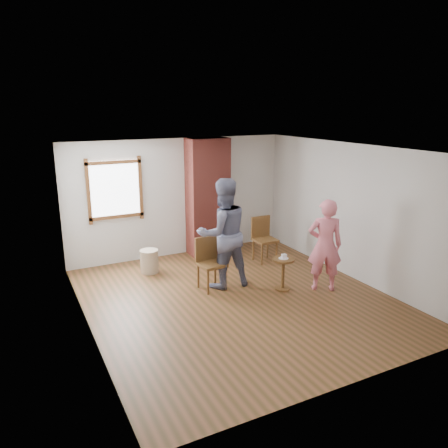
{
  "coord_description": "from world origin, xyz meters",
  "views": [
    {
      "loc": [
        -3.38,
        -6.17,
        3.29
      ],
      "look_at": [
        0.14,
        0.8,
        1.15
      ],
      "focal_mm": 35.0,
      "sensor_mm": 36.0,
      "label": 1
    }
  ],
  "objects": [
    {
      "name": "room_shell",
      "position": [
        -0.06,
        0.61,
        1.81
      ],
      "size": [
        5.04,
        5.52,
        2.62
      ],
      "color": "silver",
      "rests_on": "ground"
    },
    {
      "name": "side_table",
      "position": [
        0.95,
        -0.01,
        0.4
      ],
      "size": [
        0.4,
        0.4,
        0.6
      ],
      "color": "brown",
      "rests_on": "ground"
    },
    {
      "name": "man",
      "position": [
        0.05,
        0.65,
        1.02
      ],
      "size": [
        1.02,
        0.81,
        2.04
      ],
      "primitive_type": "imported",
      "rotation": [
        0.0,
        0.0,
        3.1
      ],
      "color": "#141638",
      "rests_on": "ground"
    },
    {
      "name": "ground",
      "position": [
        0.0,
        0.0,
        0.0
      ],
      "size": [
        5.5,
        5.5,
        0.0
      ],
      "primitive_type": "plane",
      "color": "brown",
      "rests_on": "ground"
    },
    {
      "name": "brick_chimney",
      "position": [
        0.6,
        2.5,
        1.3
      ],
      "size": [
        0.9,
        0.5,
        2.6
      ],
      "primitive_type": "cube",
      "color": "#9A4036",
      "rests_on": "ground"
    },
    {
      "name": "stoneware_crock",
      "position": [
        -0.98,
        1.92,
        0.24
      ],
      "size": [
        0.47,
        0.47,
        0.47
      ],
      "primitive_type": "cylinder",
      "rotation": [
        0.0,
        0.0,
        -0.35
      ],
      "color": "tan",
      "rests_on": "ground"
    },
    {
      "name": "dining_chair_right",
      "position": [
        1.44,
        1.49,
        0.54
      ],
      "size": [
        0.46,
        0.46,
        0.97
      ],
      "rotation": [
        0.0,
        0.0,
        -0.01
      ],
      "color": "brown",
      "rests_on": "ground"
    },
    {
      "name": "dining_chair_left",
      "position": [
        -0.22,
        0.68,
        0.54
      ],
      "size": [
        0.49,
        0.49,
        0.96
      ],
      "rotation": [
        0.0,
        0.0,
        0.09
      ],
      "color": "brown",
      "rests_on": "ground"
    },
    {
      "name": "person_pink",
      "position": [
        1.61,
        -0.33,
        0.85
      ],
      "size": [
        0.74,
        0.66,
        1.7
      ],
      "primitive_type": "imported",
      "rotation": [
        0.0,
        0.0,
        2.63
      ],
      "color": "pink",
      "rests_on": "ground"
    },
    {
      "name": "cake_plate",
      "position": [
        0.95,
        -0.01,
        0.6
      ],
      "size": [
        0.18,
        0.18,
        0.01
      ],
      "primitive_type": "cylinder",
      "color": "white",
      "rests_on": "side_table"
    },
    {
      "name": "cake_slice",
      "position": [
        0.96,
        -0.01,
        0.64
      ],
      "size": [
        0.08,
        0.07,
        0.06
      ],
      "primitive_type": "cube",
      "color": "white",
      "rests_on": "cake_plate"
    },
    {
      "name": "dark_pot",
      "position": [
        -0.85,
        2.4,
        0.08
      ],
      "size": [
        0.17,
        0.17,
        0.15
      ],
      "primitive_type": "cylinder",
      "rotation": [
        0.0,
        0.0,
        -0.11
      ],
      "color": "black",
      "rests_on": "ground"
    }
  ]
}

